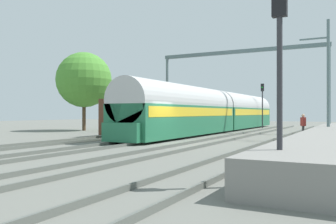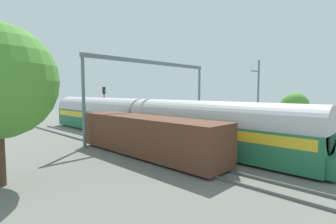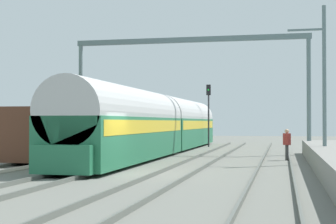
{
  "view_description": "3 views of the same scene",
  "coord_description": "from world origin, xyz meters",
  "px_view_note": "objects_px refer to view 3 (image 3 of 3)",
  "views": [
    {
      "loc": [
        9.78,
        -18.93,
        1.82
      ],
      "look_at": [
        -1.94,
        3.35,
        1.88
      ],
      "focal_mm": 38.12,
      "sensor_mm": 36.0,
      "label": 1
    },
    {
      "loc": [
        -17.8,
        -5.13,
        4.67
      ],
      "look_at": [
        0.46,
        12.69,
        2.62
      ],
      "focal_mm": 26.95,
      "sensor_mm": 36.0,
      "label": 2
    },
    {
      "loc": [
        6.15,
        -20.84,
        2.12
      ],
      "look_at": [
        -0.97,
        11.97,
        2.75
      ],
      "focal_mm": 56.58,
      "sensor_mm": 36.0,
      "label": 3
    }
  ],
  "objects_px": {
    "railway_signal_far": "(209,107)",
    "freight_car": "(77,133)",
    "passenger_train": "(161,124)",
    "catenary_gantry": "(189,66)",
    "person_crossing": "(287,142)"
  },
  "relations": [
    {
      "from": "passenger_train",
      "to": "freight_car",
      "type": "distance_m",
      "value": 6.61
    },
    {
      "from": "freight_car",
      "to": "railway_signal_far",
      "type": "height_order",
      "value": "railway_signal_far"
    },
    {
      "from": "catenary_gantry",
      "to": "person_crossing",
      "type": "bearing_deg",
      "value": -39.86
    },
    {
      "from": "person_crossing",
      "to": "railway_signal_far",
      "type": "relative_size",
      "value": 0.33
    },
    {
      "from": "person_crossing",
      "to": "railway_signal_far",
      "type": "height_order",
      "value": "railway_signal_far"
    },
    {
      "from": "freight_car",
      "to": "catenary_gantry",
      "type": "relative_size",
      "value": 0.81
    },
    {
      "from": "passenger_train",
      "to": "freight_car",
      "type": "relative_size",
      "value": 2.53
    },
    {
      "from": "passenger_train",
      "to": "freight_car",
      "type": "bearing_deg",
      "value": -125.99
    },
    {
      "from": "person_crossing",
      "to": "catenary_gantry",
      "type": "xyz_separation_m",
      "value": [
        -6.37,
        5.32,
        4.85
      ]
    },
    {
      "from": "freight_car",
      "to": "railway_signal_far",
      "type": "relative_size",
      "value": 2.45
    },
    {
      "from": "person_crossing",
      "to": "passenger_train",
      "type": "bearing_deg",
      "value": -158.34
    },
    {
      "from": "freight_car",
      "to": "person_crossing",
      "type": "relative_size",
      "value": 7.51
    },
    {
      "from": "passenger_train",
      "to": "railway_signal_far",
      "type": "height_order",
      "value": "railway_signal_far"
    },
    {
      "from": "catenary_gantry",
      "to": "passenger_train",
      "type": "bearing_deg",
      "value": -171.07
    },
    {
      "from": "railway_signal_far",
      "to": "freight_car",
      "type": "bearing_deg",
      "value": -110.83
    }
  ]
}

